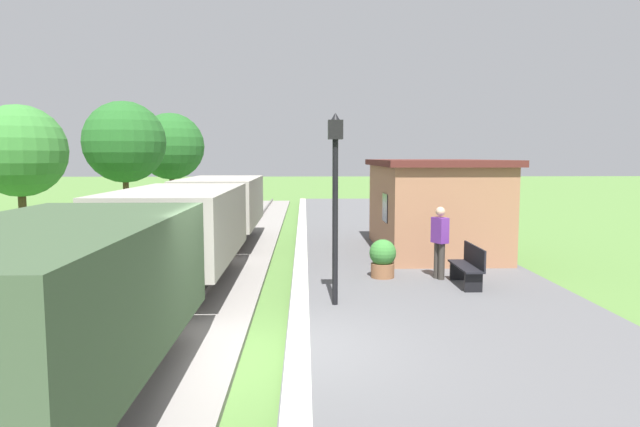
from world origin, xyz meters
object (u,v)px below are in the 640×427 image
object	(u,v)px
station_hut	(433,205)
person_waiting	(440,240)
bench_down_platform	(399,219)
potted_planter	(383,258)
freight_train	(179,232)
bench_near_hut	(469,265)
lamp_post_near	(335,174)
tree_field_distant	(171,146)
tree_trackside_far	(20,151)
tree_field_left	(124,142)

from	to	relation	value
station_hut	person_waiting	distance (m)	4.03
bench_down_platform	potted_planter	xyz separation A→B (m)	(-1.80, -8.36, 0.00)
bench_down_platform	person_waiting	distance (m)	8.59
freight_train	bench_near_hut	distance (m)	6.64
freight_train	bench_near_hut	xyz separation A→B (m)	(6.56, -0.75, -0.68)
potted_planter	person_waiting	bearing A→B (deg)	-8.82
lamp_post_near	tree_field_distant	world-z (taller)	tree_field_distant
station_hut	lamp_post_near	world-z (taller)	lamp_post_near
bench_down_platform	person_waiting	world-z (taller)	person_waiting
tree_trackside_far	tree_field_distant	world-z (taller)	tree_field_distant
freight_train	tree_trackside_far	world-z (taller)	tree_trackside_far
potted_planter	lamp_post_near	bearing A→B (deg)	-117.70
person_waiting	lamp_post_near	xyz separation A→B (m)	(-2.58, -2.22, 1.62)
station_hut	tree_trackside_far	bearing A→B (deg)	164.63
potted_planter	tree_field_distant	distance (m)	22.86
bench_near_hut	tree_field_distant	world-z (taller)	tree_field_distant
station_hut	person_waiting	bearing A→B (deg)	-100.46
tree_field_left	station_hut	bearing A→B (deg)	-39.33
lamp_post_near	bench_down_platform	bearing A→B (deg)	74.10
station_hut	tree_trackside_far	world-z (taller)	tree_trackside_far
person_waiting	tree_trackside_far	size ratio (longest dim) A/B	0.34
lamp_post_near	tree_field_left	xyz separation A→B (m)	(-9.15, 16.37, 1.00)
station_hut	bench_near_hut	size ratio (longest dim) A/B	3.87
station_hut	tree_field_left	size ratio (longest dim) A/B	1.01
station_hut	bench_down_platform	size ratio (longest dim) A/B	3.87
bench_down_platform	potted_planter	size ratio (longest dim) A/B	1.64
freight_train	person_waiting	bearing A→B (deg)	-0.27
person_waiting	tree_field_left	world-z (taller)	tree_field_left
tree_trackside_far	tree_field_distant	distance (m)	13.03
bench_near_hut	lamp_post_near	world-z (taller)	lamp_post_near
potted_planter	tree_field_left	distance (m)	17.68
bench_down_platform	tree_field_left	bearing A→B (deg)	155.43
freight_train	potted_planter	size ratio (longest dim) A/B	21.18
freight_train	person_waiting	xyz separation A→B (m)	(6.07, -0.03, -0.21)
person_waiting	tree_field_left	size ratio (longest dim) A/B	0.30
bench_down_platform	tree_field_left	size ratio (longest dim) A/B	0.26
station_hut	tree_field_left	bearing A→B (deg)	140.67
freight_train	bench_down_platform	xyz separation A→B (m)	(6.56, 8.53, -0.68)
lamp_post_near	tree_trackside_far	xyz separation A→B (m)	(-10.95, 10.08, 0.52)
freight_train	potted_planter	distance (m)	4.81
person_waiting	tree_field_distant	bearing A→B (deg)	-87.91
freight_train	tree_trackside_far	size ratio (longest dim) A/B	3.87
lamp_post_near	bench_near_hut	bearing A→B (deg)	26.06
tree_field_distant	lamp_post_near	bearing A→B (deg)	-69.62
person_waiting	potted_planter	world-z (taller)	person_waiting
person_waiting	tree_field_distant	xyz separation A→B (m)	(-11.07, 20.65, 2.54)
bench_down_platform	tree_field_left	distance (m)	13.79
bench_near_hut	tree_trackside_far	distance (m)	16.64
potted_planter	tree_field_distant	world-z (taller)	tree_field_distant
bench_near_hut	person_waiting	bearing A→B (deg)	124.37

